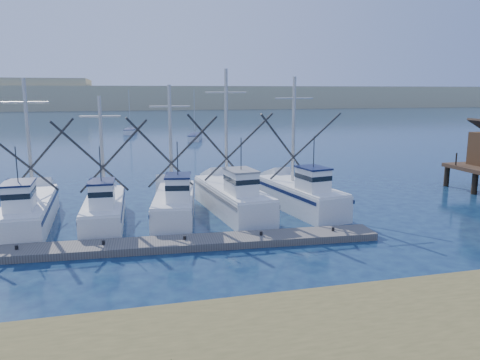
% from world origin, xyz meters
% --- Properties ---
extents(ground, '(500.00, 500.00, 0.00)m').
position_xyz_m(ground, '(0.00, 0.00, 0.00)').
color(ground, '#0D1B3B').
rests_on(ground, ground).
extents(floating_dock, '(28.36, 3.61, 0.38)m').
position_xyz_m(floating_dock, '(-8.72, 5.19, 0.19)').
color(floating_dock, '#635D58').
rests_on(floating_dock, ground).
extents(dune_ridge, '(360.00, 60.00, 10.00)m').
position_xyz_m(dune_ridge, '(0.00, 210.00, 5.00)').
color(dune_ridge, tan).
rests_on(dune_ridge, ground).
extents(trawler_fleet, '(28.24, 9.50, 9.26)m').
position_xyz_m(trawler_fleet, '(-8.14, 10.32, 0.98)').
color(trawler_fleet, white).
rests_on(trawler_fleet, ground).
extents(sailboat_near, '(3.29, 6.68, 8.10)m').
position_xyz_m(sailboat_near, '(4.10, 57.24, 0.49)').
color(sailboat_near, white).
rests_on(sailboat_near, ground).
extents(sailboat_far, '(2.67, 5.81, 8.10)m').
position_xyz_m(sailboat_far, '(-5.77, 71.29, 0.50)').
color(sailboat_far, white).
rests_on(sailboat_far, ground).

